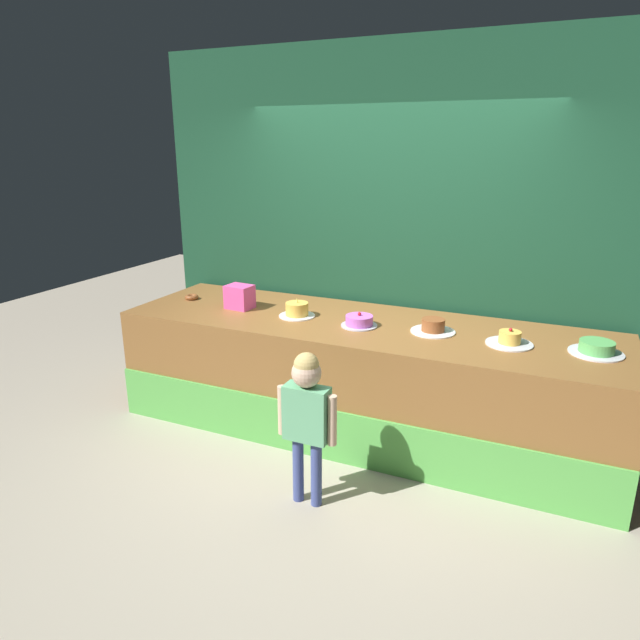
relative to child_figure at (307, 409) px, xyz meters
The scene contains 11 objects.
ground_plane 0.85m from the child_figure, 93.69° to the left, with size 12.00×12.00×0.00m, color #ADA38E.
stage_platform 1.10m from the child_figure, 91.82° to the left, with size 3.79×1.12×0.89m.
curtain_backdrop 1.92m from the child_figure, 91.13° to the left, with size 4.26×0.08×2.98m, color #19472D.
child_figure is the anchor object (origin of this frame).
pink_box 1.55m from the child_figure, 136.86° to the left, with size 0.21×0.17×0.19m, color #F850A5.
donut 2.00m from the child_figure, 146.13° to the left, with size 0.12×0.12×0.04m, color brown.
cake_far_left 1.20m from the child_figure, 119.17° to the left, with size 0.29×0.29×0.15m.
cake_left 1.03m from the child_figure, 91.97° to the left, with size 0.27×0.27×0.11m.
cake_center 1.22m from the child_figure, 65.01° to the left, with size 0.32×0.32×0.10m.
cake_right 1.49m from the child_figure, 44.78° to the left, with size 0.32×0.32×0.12m.
cake_far_right 1.93m from the child_figure, 34.42° to the left, with size 0.34×0.34×0.09m.
Camera 1 is at (1.38, -3.32, 2.20)m, focal length 31.61 mm.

